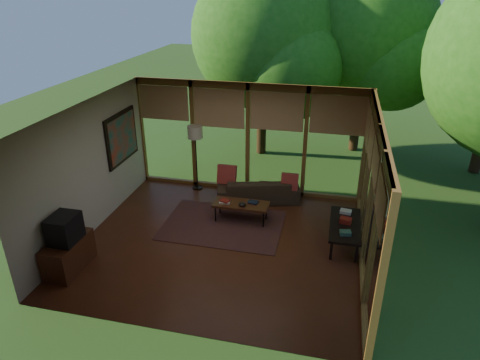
% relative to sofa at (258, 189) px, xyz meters
% --- Properties ---
extents(floor, '(5.50, 5.50, 0.00)m').
position_rel_sofa_xyz_m(floor, '(-0.37, -2.00, -0.28)').
color(floor, '#5A2917').
rests_on(floor, ground).
extents(ceiling, '(5.50, 5.50, 0.00)m').
position_rel_sofa_xyz_m(ceiling, '(-0.37, -2.00, 2.42)').
color(ceiling, silver).
rests_on(ceiling, ground).
extents(wall_left, '(0.04, 5.00, 2.70)m').
position_rel_sofa_xyz_m(wall_left, '(-3.12, -2.00, 1.07)').
color(wall_left, beige).
rests_on(wall_left, ground).
extents(wall_front, '(5.50, 0.04, 2.70)m').
position_rel_sofa_xyz_m(wall_front, '(-0.37, -4.50, 1.07)').
color(wall_front, beige).
rests_on(wall_front, ground).
extents(window_wall_back, '(5.50, 0.12, 2.70)m').
position_rel_sofa_xyz_m(window_wall_back, '(-0.37, 0.50, 1.07)').
color(window_wall_back, brown).
rests_on(window_wall_back, ground).
extents(window_wall_right, '(0.12, 5.00, 2.70)m').
position_rel_sofa_xyz_m(window_wall_right, '(2.38, -2.00, 1.07)').
color(window_wall_right, brown).
rests_on(window_wall_right, ground).
extents(tree_nw, '(4.03, 4.03, 5.43)m').
position_rel_sofa_xyz_m(tree_nw, '(-0.50, 3.18, 3.13)').
color(tree_nw, '#332212').
rests_on(tree_nw, ground).
extents(tree_ne, '(3.84, 3.84, 5.49)m').
position_rel_sofa_xyz_m(tree_ne, '(2.26, 4.09, 3.28)').
color(tree_ne, '#332212').
rests_on(tree_ne, ground).
extents(rug, '(2.53, 1.79, 0.01)m').
position_rel_sofa_xyz_m(rug, '(-0.51, -1.33, -0.28)').
color(rug, brown).
rests_on(rug, floor).
extents(sofa, '(2.07, 1.24, 0.57)m').
position_rel_sofa_xyz_m(sofa, '(0.00, 0.00, 0.00)').
color(sofa, '#3C2D1E').
rests_on(sofa, floor).
extents(pillow_left, '(0.45, 0.24, 0.47)m').
position_rel_sofa_xyz_m(pillow_left, '(-0.75, -0.05, 0.32)').
color(pillow_left, maroon).
rests_on(pillow_left, sofa).
extents(pillow_right, '(0.39, 0.21, 0.41)m').
position_rel_sofa_xyz_m(pillow_right, '(0.75, -0.05, 0.29)').
color(pillow_right, maroon).
rests_on(pillow_right, sofa).
extents(ct_book_lower, '(0.24, 0.18, 0.03)m').
position_rel_sofa_xyz_m(ct_book_lower, '(-0.52, -1.10, 0.16)').
color(ct_book_lower, beige).
rests_on(ct_book_lower, coffee_table).
extents(ct_book_upper, '(0.24, 0.21, 0.03)m').
position_rel_sofa_xyz_m(ct_book_upper, '(-0.52, -1.10, 0.19)').
color(ct_book_upper, maroon).
rests_on(ct_book_upper, coffee_table).
extents(ct_book_side, '(0.24, 0.19, 0.03)m').
position_rel_sofa_xyz_m(ct_book_side, '(0.08, -0.97, 0.16)').
color(ct_book_side, black).
rests_on(ct_book_side, coffee_table).
extents(ct_bowl, '(0.16, 0.16, 0.07)m').
position_rel_sofa_xyz_m(ct_bowl, '(-0.12, -1.15, 0.18)').
color(ct_bowl, black).
rests_on(ct_bowl, coffee_table).
extents(media_cabinet, '(0.50, 1.00, 0.60)m').
position_rel_sofa_xyz_m(media_cabinet, '(-2.84, -3.44, 0.02)').
color(media_cabinet, '#4D2515').
rests_on(media_cabinet, floor).
extents(television, '(0.45, 0.55, 0.50)m').
position_rel_sofa_xyz_m(television, '(-2.82, -3.44, 0.57)').
color(television, black).
rests_on(television, media_cabinet).
extents(console_book_a, '(0.23, 0.18, 0.07)m').
position_rel_sofa_xyz_m(console_book_a, '(2.03, -1.87, 0.21)').
color(console_book_a, '#31574A').
rests_on(console_book_a, side_console).
extents(console_book_b, '(0.25, 0.20, 0.10)m').
position_rel_sofa_xyz_m(console_book_b, '(2.03, -1.42, 0.22)').
color(console_book_b, maroon).
rests_on(console_book_b, side_console).
extents(console_book_c, '(0.25, 0.20, 0.06)m').
position_rel_sofa_xyz_m(console_book_c, '(2.03, -1.02, 0.20)').
color(console_book_c, beige).
rests_on(console_book_c, side_console).
extents(floor_lamp, '(0.36, 0.36, 1.65)m').
position_rel_sofa_xyz_m(floor_lamp, '(-1.62, 0.28, 1.12)').
color(floor_lamp, black).
rests_on(floor_lamp, floor).
extents(coffee_table, '(1.20, 0.50, 0.43)m').
position_rel_sofa_xyz_m(coffee_table, '(-0.17, -1.05, 0.11)').
color(coffee_table, '#4D2515').
rests_on(coffee_table, floor).
extents(side_console, '(0.60, 1.40, 0.46)m').
position_rel_sofa_xyz_m(side_console, '(2.03, -1.47, 0.13)').
color(side_console, black).
rests_on(side_console, floor).
extents(wall_painting, '(0.06, 1.35, 1.15)m').
position_rel_sofa_xyz_m(wall_painting, '(-3.08, -0.60, 1.27)').
color(wall_painting, black).
rests_on(wall_painting, wall_left).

